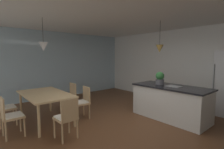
# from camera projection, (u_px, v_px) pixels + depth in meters

# --- Properties ---
(ground_plane) EXTENTS (10.00, 8.40, 0.04)m
(ground_plane) POSITION_uv_depth(u_px,v_px,m) (125.00, 129.00, 4.04)
(ground_plane) COLOR brown
(ceiling_slab) EXTENTS (10.00, 8.40, 0.12)m
(ceiling_slab) POSITION_uv_depth(u_px,v_px,m) (126.00, 9.00, 3.74)
(ceiling_slab) COLOR white
(wall_back_kitchen) EXTENTS (10.00, 0.12, 2.70)m
(wall_back_kitchen) POSITION_uv_depth(u_px,v_px,m) (191.00, 66.00, 5.99)
(wall_back_kitchen) COLOR white
(wall_back_kitchen) RESTS_ON ground_plane
(window_wall_left_glazing) EXTENTS (0.06, 8.40, 2.70)m
(window_wall_left_glazing) POSITION_uv_depth(u_px,v_px,m) (56.00, 65.00, 6.97)
(window_wall_left_glazing) COLOR #9EB7C6
(window_wall_left_glazing) RESTS_ON ground_plane
(dining_table) EXTENTS (1.74, 0.99, 0.76)m
(dining_table) POSITION_uv_depth(u_px,v_px,m) (45.00, 96.00, 4.37)
(dining_table) COLOR tan
(dining_table) RESTS_ON ground_plane
(chair_far_left) EXTENTS (0.41, 0.41, 0.87)m
(chair_far_left) POSITION_uv_depth(u_px,v_px,m) (69.00, 96.00, 5.25)
(chair_far_left) COLOR tan
(chair_far_left) RESTS_ON ground_plane
(chair_far_right) EXTENTS (0.43, 0.43, 0.87)m
(chair_far_right) POSITION_uv_depth(u_px,v_px,m) (82.00, 101.00, 4.65)
(chair_far_right) COLOR tan
(chair_far_right) RESTS_ON ground_plane
(chair_near_left) EXTENTS (0.41, 0.41, 0.87)m
(chair_near_left) POSITION_uv_depth(u_px,v_px,m) (4.00, 107.00, 4.13)
(chair_near_left) COLOR tan
(chair_near_left) RESTS_ON ground_plane
(chair_kitchen_end) EXTENTS (0.42, 0.42, 0.87)m
(chair_kitchen_end) POSITION_uv_depth(u_px,v_px,m) (67.00, 117.00, 3.46)
(chair_kitchen_end) COLOR tan
(chair_kitchen_end) RESTS_ON ground_plane
(chair_near_right) EXTENTS (0.40, 0.40, 0.87)m
(chair_near_right) POSITION_uv_depth(u_px,v_px,m) (10.00, 115.00, 3.54)
(chair_near_right) COLOR tan
(chair_near_right) RESTS_ON ground_plane
(kitchen_island) EXTENTS (2.02, 0.92, 0.91)m
(kitchen_island) POSITION_uv_depth(u_px,v_px,m) (170.00, 102.00, 4.64)
(kitchen_island) COLOR silver
(kitchen_island) RESTS_ON ground_plane
(pendant_over_table) EXTENTS (0.23, 0.23, 0.86)m
(pendant_over_table) POSITION_uv_depth(u_px,v_px,m) (43.00, 47.00, 4.39)
(pendant_over_table) COLOR black
(pendant_over_island_main) EXTENTS (0.22, 0.22, 0.88)m
(pendant_over_island_main) POSITION_uv_depth(u_px,v_px,m) (160.00, 48.00, 4.78)
(pendant_over_island_main) COLOR black
(potted_plant_on_island) EXTENTS (0.24, 0.24, 0.37)m
(potted_plant_on_island) POSITION_uv_depth(u_px,v_px,m) (160.00, 78.00, 4.84)
(potted_plant_on_island) COLOR #4C4C51
(potted_plant_on_island) RESTS_ON kitchen_island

